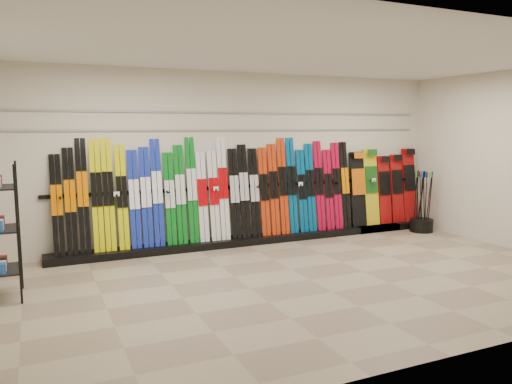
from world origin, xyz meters
name	(u,v)px	position (x,y,z in m)	size (l,w,h in m)	color
floor	(310,280)	(0.00, 0.00, 0.00)	(8.00, 8.00, 0.00)	gray
back_wall	(239,158)	(0.00, 2.50, 1.50)	(8.00, 8.00, 0.00)	beige
ceiling	(313,53)	(0.00, 0.00, 3.00)	(8.00, 8.00, 0.00)	silver
ski_rack_base	(256,239)	(0.22, 2.28, 0.06)	(8.00, 0.40, 0.12)	black
skis	(218,192)	(-0.47, 2.36, 0.94)	(5.37, 0.30, 1.80)	black
snowboards	(384,188)	(3.07, 2.35, 0.84)	(1.60, 0.23, 1.50)	black
accessory_rack	(0,232)	(-3.75, 0.89, 0.82)	(0.40, 0.60, 1.64)	black
pole_bin	(421,225)	(3.60, 1.81, 0.12)	(0.45, 0.45, 0.25)	black
ski_poles	(422,201)	(3.58, 1.81, 0.61)	(0.33, 0.37, 1.18)	black
slatwall_rail_0	(240,130)	(0.00, 2.48, 2.00)	(7.60, 0.02, 0.03)	gray
slatwall_rail_1	(240,113)	(0.00, 2.48, 2.30)	(7.60, 0.02, 0.03)	gray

